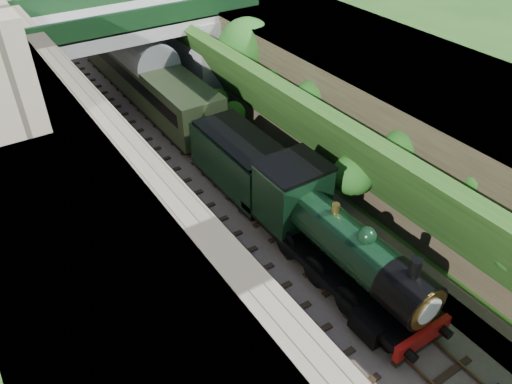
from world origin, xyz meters
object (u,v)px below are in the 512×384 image
tree (247,49)px  locomotive (335,241)px  tender (241,164)px  road_bridge (137,46)px

tree → locomotive: bearing=-108.5°
tree → tender: bearing=-125.0°
road_bridge → locomotive: size_ratio=1.56×
road_bridge → tree: road_bridge is taller
tree → locomotive: tree is taller
road_bridge → tender: (0.26, -12.35, -2.46)m
tender → tree: bearing=55.0°
locomotive → tree: bearing=71.5°
tender → locomotive: bearing=-90.0°
road_bridge → tender: 12.59m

